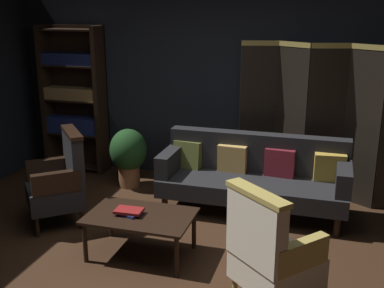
{
  "coord_description": "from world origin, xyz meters",
  "views": [
    {
      "loc": [
        1.34,
        -3.7,
        2.35
      ],
      "look_at": [
        0.0,
        0.8,
        0.95
      ],
      "focal_mm": 44.68,
      "sensor_mm": 36.0,
      "label": 1
    }
  ],
  "objects_px": {
    "armchair_gilt_accent": "(271,253)",
    "potted_plant": "(128,154)",
    "folding_screen": "(325,121)",
    "bookshelf": "(74,98)",
    "velvet_couch": "(254,173)",
    "coffee_table": "(140,219)",
    "armchair_wing_left": "(60,181)",
    "book_navy_cloth": "(129,213)",
    "book_red_leather": "(129,211)"
  },
  "relations": [
    {
      "from": "coffee_table",
      "to": "potted_plant",
      "type": "xyz_separation_m",
      "value": [
        -0.85,
        1.64,
        0.07
      ]
    },
    {
      "from": "armchair_wing_left",
      "to": "book_navy_cloth",
      "type": "height_order",
      "value": "armchair_wing_left"
    },
    {
      "from": "velvet_couch",
      "to": "bookshelf",
      "type": "bearing_deg",
      "value": 164.69
    },
    {
      "from": "velvet_couch",
      "to": "potted_plant",
      "type": "bearing_deg",
      "value": 169.83
    },
    {
      "from": "folding_screen",
      "to": "armchair_wing_left",
      "type": "relative_size",
      "value": 2.04
    },
    {
      "from": "armchair_wing_left",
      "to": "potted_plant",
      "type": "distance_m",
      "value": 1.27
    },
    {
      "from": "folding_screen",
      "to": "bookshelf",
      "type": "xyz_separation_m",
      "value": [
        -3.44,
        0.11,
        0.06
      ]
    },
    {
      "from": "folding_screen",
      "to": "armchair_gilt_accent",
      "type": "height_order",
      "value": "folding_screen"
    },
    {
      "from": "folding_screen",
      "to": "coffee_table",
      "type": "xyz_separation_m",
      "value": [
        -1.59,
        -1.96,
        -0.61
      ]
    },
    {
      "from": "potted_plant",
      "to": "book_red_leather",
      "type": "height_order",
      "value": "potted_plant"
    },
    {
      "from": "velvet_couch",
      "to": "coffee_table",
      "type": "relative_size",
      "value": 2.12
    },
    {
      "from": "armchair_gilt_accent",
      "to": "book_red_leather",
      "type": "bearing_deg",
      "value": 161.28
    },
    {
      "from": "book_red_leather",
      "to": "book_navy_cloth",
      "type": "bearing_deg",
      "value": -90.0
    },
    {
      "from": "folding_screen",
      "to": "velvet_couch",
      "type": "relative_size",
      "value": 1.0
    },
    {
      "from": "coffee_table",
      "to": "armchair_wing_left",
      "type": "relative_size",
      "value": 0.96
    },
    {
      "from": "bookshelf",
      "to": "coffee_table",
      "type": "bearing_deg",
      "value": -48.42
    },
    {
      "from": "bookshelf",
      "to": "coffee_table",
      "type": "xyz_separation_m",
      "value": [
        1.84,
        -2.08,
        -0.67
      ]
    },
    {
      "from": "armchair_wing_left",
      "to": "potted_plant",
      "type": "bearing_deg",
      "value": 78.34
    },
    {
      "from": "book_navy_cloth",
      "to": "book_red_leather",
      "type": "height_order",
      "value": "book_red_leather"
    },
    {
      "from": "velvet_couch",
      "to": "armchair_gilt_accent",
      "type": "distance_m",
      "value": 1.89
    },
    {
      "from": "bookshelf",
      "to": "armchair_wing_left",
      "type": "xyz_separation_m",
      "value": [
        0.74,
        -1.67,
        -0.55
      ]
    },
    {
      "from": "armchair_wing_left",
      "to": "book_red_leather",
      "type": "relative_size",
      "value": 4.03
    },
    {
      "from": "bookshelf",
      "to": "armchair_gilt_accent",
      "type": "xyz_separation_m",
      "value": [
        3.14,
        -2.57,
        -0.55
      ]
    },
    {
      "from": "folding_screen",
      "to": "armchair_wing_left",
      "type": "xyz_separation_m",
      "value": [
        -2.7,
        -1.56,
        -0.5
      ]
    },
    {
      "from": "armchair_gilt_accent",
      "to": "potted_plant",
      "type": "xyz_separation_m",
      "value": [
        -2.14,
        2.14,
        -0.04
      ]
    },
    {
      "from": "potted_plant",
      "to": "book_red_leather",
      "type": "relative_size",
      "value": 3.01
    },
    {
      "from": "velvet_couch",
      "to": "armchair_wing_left",
      "type": "distance_m",
      "value": 2.17
    },
    {
      "from": "folding_screen",
      "to": "book_red_leather",
      "type": "distance_m",
      "value": 2.67
    },
    {
      "from": "bookshelf",
      "to": "armchair_wing_left",
      "type": "bearing_deg",
      "value": -66.12
    },
    {
      "from": "armchair_gilt_accent",
      "to": "armchair_wing_left",
      "type": "distance_m",
      "value": 2.56
    },
    {
      "from": "armchair_gilt_accent",
      "to": "potted_plant",
      "type": "bearing_deg",
      "value": 135.01
    },
    {
      "from": "velvet_couch",
      "to": "potted_plant",
      "type": "relative_size",
      "value": 2.73
    },
    {
      "from": "bookshelf",
      "to": "potted_plant",
      "type": "height_order",
      "value": "bookshelf"
    },
    {
      "from": "folding_screen",
      "to": "velvet_couch",
      "type": "xyz_separation_m",
      "value": [
        -0.74,
        -0.62,
        -0.53
      ]
    },
    {
      "from": "coffee_table",
      "to": "armchair_wing_left",
      "type": "xyz_separation_m",
      "value": [
        -1.1,
        0.4,
        0.12
      ]
    },
    {
      "from": "folding_screen",
      "to": "armchair_wing_left",
      "type": "bearing_deg",
      "value": -149.98
    },
    {
      "from": "velvet_couch",
      "to": "armchair_gilt_accent",
      "type": "relative_size",
      "value": 2.04
    },
    {
      "from": "folding_screen",
      "to": "armchair_gilt_accent",
      "type": "distance_m",
      "value": 2.53
    },
    {
      "from": "bookshelf",
      "to": "coffee_table",
      "type": "relative_size",
      "value": 2.05
    },
    {
      "from": "armchair_wing_left",
      "to": "book_navy_cloth",
      "type": "relative_size",
      "value": 5.02
    },
    {
      "from": "coffee_table",
      "to": "book_navy_cloth",
      "type": "relative_size",
      "value": 4.82
    },
    {
      "from": "folding_screen",
      "to": "book_navy_cloth",
      "type": "height_order",
      "value": "folding_screen"
    },
    {
      "from": "folding_screen",
      "to": "coffee_table",
      "type": "distance_m",
      "value": 2.6
    },
    {
      "from": "coffee_table",
      "to": "book_navy_cloth",
      "type": "bearing_deg",
      "value": -167.91
    },
    {
      "from": "book_navy_cloth",
      "to": "potted_plant",
      "type": "bearing_deg",
      "value": 113.99
    },
    {
      "from": "armchair_gilt_accent",
      "to": "potted_plant",
      "type": "relative_size",
      "value": 1.34
    },
    {
      "from": "folding_screen",
      "to": "book_red_leather",
      "type": "bearing_deg",
      "value": -130.57
    },
    {
      "from": "coffee_table",
      "to": "book_navy_cloth",
      "type": "distance_m",
      "value": 0.12
    },
    {
      "from": "armchair_wing_left",
      "to": "coffee_table",
      "type": "bearing_deg",
      "value": -20.14
    },
    {
      "from": "velvet_couch",
      "to": "armchair_gilt_accent",
      "type": "xyz_separation_m",
      "value": [
        0.44,
        -1.83,
        0.03
      ]
    }
  ]
}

